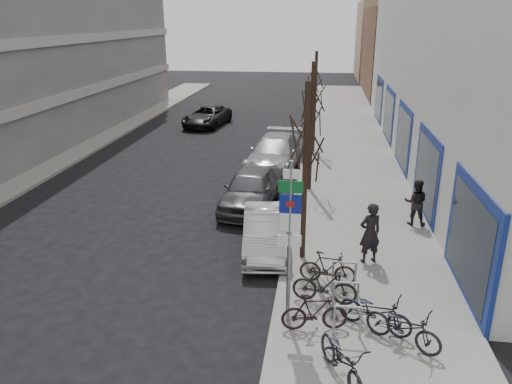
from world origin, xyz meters
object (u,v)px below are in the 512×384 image
(parked_car_front, at_px, (266,231))
(pedestrian_near, at_px, (370,233))
(bike_far_inner, at_px, (328,268))
(bike_near_right, at_px, (315,312))
(lane_car, at_px, (207,116))
(bike_mid_curb, at_px, (375,308))
(meter_back, at_px, (303,148))
(bike_rack, at_px, (346,293))
(meter_front, at_px, (287,240))
(tree_mid, at_px, (312,97))
(tree_near, at_px, (306,131))
(bike_far_curb, at_px, (404,323))
(bike_near_left, at_px, (342,356))
(highway_sign_pole, at_px, (290,234))
(parked_car_mid, at_px, (251,189))
(parked_car_back, at_px, (275,153))
(bike_mid_inner, at_px, (325,285))
(meter_mid, at_px, (297,182))
(pedestrian_far, at_px, (416,202))
(tree_far, at_px, (316,78))

(parked_car_front, relative_size, pedestrian_near, 2.15)
(bike_far_inner, xyz_separation_m, pedestrian_near, (1.23, 1.48, 0.46))
(bike_near_right, xyz_separation_m, lane_car, (-7.94, 23.39, 0.05))
(bike_near_right, height_order, bike_mid_curb, bike_mid_curb)
(meter_back, height_order, parked_car_front, meter_back)
(bike_rack, bearing_deg, bike_far_inner, 108.25)
(meter_back, bearing_deg, meter_front, -90.00)
(lane_car, bearing_deg, bike_far_inner, -60.71)
(tree_mid, distance_m, bike_mid_curb, 10.80)
(tree_near, distance_m, meter_back, 10.98)
(meter_front, relative_size, bike_far_curb, 0.71)
(tree_near, height_order, tree_mid, same)
(bike_near_left, bearing_deg, tree_mid, 69.98)
(meter_back, bearing_deg, highway_sign_pole, -88.98)
(parked_car_mid, height_order, parked_car_back, parked_car_back)
(tree_near, bearing_deg, lane_car, 110.93)
(highway_sign_pole, distance_m, bike_rack, 2.36)
(bike_mid_inner, bearing_deg, meter_front, 35.19)
(bike_near_right, height_order, pedestrian_near, pedestrian_near)
(parked_car_back, bearing_deg, meter_mid, -68.11)
(bike_rack, distance_m, parked_car_back, 13.07)
(pedestrian_near, bearing_deg, meter_mid, -88.58)
(tree_mid, height_order, bike_far_inner, tree_mid)
(bike_mid_curb, distance_m, parked_car_mid, 8.94)
(tree_near, relative_size, meter_front, 4.33)
(bike_mid_inner, distance_m, parked_car_front, 3.68)
(meter_mid, height_order, parked_car_front, meter_mid)
(bike_rack, relative_size, tree_mid, 0.41)
(meter_front, height_order, pedestrian_far, pedestrian_far)
(tree_near, height_order, bike_near_left, tree_near)
(bike_mid_curb, bearing_deg, bike_rack, 69.68)
(bike_far_curb, height_order, lane_car, lane_car)
(parked_car_front, height_order, parked_car_back, parked_car_back)
(highway_sign_pole, xyz_separation_m, lane_car, (-7.29, 23.09, -1.77))
(bike_near_left, xyz_separation_m, bike_mid_curb, (0.82, 1.89, -0.02))
(bike_far_curb, height_order, pedestrian_near, pedestrian_near)
(tree_far, distance_m, bike_far_inner, 14.99)
(bike_far_curb, height_order, bike_far_inner, bike_far_curb)
(tree_mid, relative_size, pedestrian_far, 3.28)
(bike_rack, bearing_deg, pedestrian_near, 74.39)
(highway_sign_pole, relative_size, tree_mid, 0.76)
(tree_mid, distance_m, meter_front, 7.70)
(tree_near, bearing_deg, bike_near_right, -83.26)
(parked_car_front, xyz_separation_m, lane_car, (-6.29, 19.00, 0.02))
(meter_front, height_order, bike_far_curb, meter_front)
(highway_sign_pole, distance_m, parked_car_front, 4.58)
(tree_far, height_order, bike_near_right, tree_far)
(meter_front, xyz_separation_m, parked_car_back, (-1.36, 10.31, -0.10))
(meter_mid, height_order, bike_far_curb, meter_mid)
(parked_car_front, bearing_deg, bike_far_curb, -59.00)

